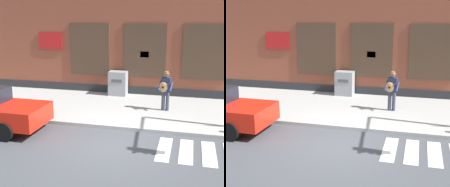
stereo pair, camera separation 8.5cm
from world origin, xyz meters
TOP-DOWN VIEW (x-y plane):
  - ground_plane at (0.00, 0.00)m, footprint 160.00×160.00m
  - sidewalk at (0.00, 3.91)m, footprint 28.00×5.18m
  - building_backdrop at (-0.00, 8.49)m, footprint 28.00×4.06m
  - busker at (1.32, 3.84)m, footprint 0.72×0.57m
  - utility_box at (-1.28, 6.04)m, footprint 0.92×0.69m

SIDE VIEW (x-z plane):
  - ground_plane at x=0.00m, z-range 0.00..0.00m
  - sidewalk at x=0.00m, z-range 0.00..0.14m
  - utility_box at x=-1.28m, z-range 0.14..1.38m
  - busker at x=1.32m, z-range 0.25..1.96m
  - building_backdrop at x=0.00m, z-range -0.01..8.83m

